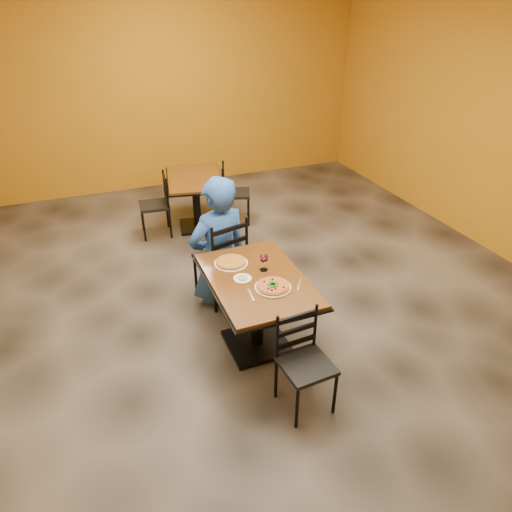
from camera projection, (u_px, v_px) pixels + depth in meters
name	position (u px, v px, depth m)	size (l,w,h in m)	color
floor	(239.00, 315.00, 4.77)	(7.00, 8.00, 0.01)	black
wall_back	(152.00, 95.00, 7.25)	(7.00, 0.01, 3.00)	#BF7115
table_main	(257.00, 296.00, 4.09)	(0.83, 1.23, 0.75)	#64320F
table_second	(196.00, 191.00, 6.28)	(0.93, 1.22, 0.75)	#64320F
chair_main_near	(306.00, 366.00, 3.53)	(0.38, 0.38, 0.83)	black
chair_main_far	(220.00, 258.00, 4.81)	(0.44, 0.44, 0.98)	black
chair_second_left	(154.00, 206.00, 6.16)	(0.38, 0.38, 0.85)	black
chair_second_right	(236.00, 193.00, 6.53)	(0.39, 0.39, 0.85)	black
diner	(218.00, 241.00, 4.70)	(0.67, 0.44, 1.40)	#1C489A
plate_main	(273.00, 287.00, 3.86)	(0.31, 0.31, 0.01)	white
pizza_main	(273.00, 286.00, 3.85)	(0.28, 0.28, 0.02)	maroon
plate_far	(231.00, 263.00, 4.21)	(0.31, 0.31, 0.01)	white
pizza_far	(231.00, 262.00, 4.20)	(0.28, 0.28, 0.02)	gold
side_plate	(243.00, 279.00, 3.98)	(0.16, 0.16, 0.01)	white
dip	(243.00, 278.00, 3.97)	(0.09, 0.09, 0.01)	#A68C50
wine_glass	(264.00, 261.00, 4.07)	(0.08, 0.08, 0.18)	white
fork	(251.00, 294.00, 3.78)	(0.01, 0.19, 0.00)	silver
knife	(300.00, 284.00, 3.92)	(0.01, 0.21, 0.00)	silver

